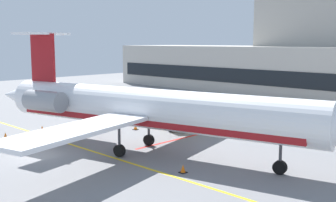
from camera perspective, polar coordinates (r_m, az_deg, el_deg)
The scene contains 8 objects.
ground at distance 33.02m, azimuth -17.55°, elevation -7.12°, with size 120.00×120.00×0.11m.
regional_jet at distance 31.68m, azimuth -3.41°, elevation -1.00°, with size 32.08×25.22×9.19m.
baggage_tug at distance 40.13m, azimuth 1.40°, elevation -2.76°, with size 3.45×3.33×1.83m.
pushback_tractor at distance 45.26m, azimuth 13.11°, elevation -1.60°, with size 2.09×3.42×2.08m.
safety_cone_alpha at distance 27.38m, azimuth 2.06°, elevation -9.24°, with size 0.47×0.47×0.55m.
safety_cone_bravo at distance 41.32m, azimuth -16.76°, elevation -3.64°, with size 0.47×0.47×0.55m.
safety_cone_charlie at distance 40.42m, azimuth -4.45°, elevation -3.57°, with size 0.47×0.47×0.55m.
safety_cone_delta at distance 39.32m, azimuth -21.26°, elevation -4.43°, with size 0.47×0.47×0.55m.
Camera 1 is at (28.37, -14.64, 8.41)m, focal length 44.76 mm.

